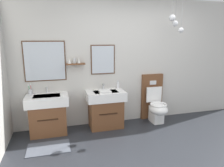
% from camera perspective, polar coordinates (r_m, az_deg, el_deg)
% --- Properties ---
extents(ground_plane, '(6.39, 4.93, 0.10)m').
position_cam_1_polar(ground_plane, '(3.32, 18.13, -21.22)').
color(ground_plane, '#23262B').
rests_on(ground_plane, ground).
extents(wall_back, '(5.19, 0.65, 2.56)m').
position_cam_1_polar(wall_back, '(4.40, 6.07, 6.16)').
color(wall_back, beige).
rests_on(wall_back, ground).
extents(bath_mat, '(0.68, 0.44, 0.01)m').
position_cam_1_polar(bath_mat, '(3.66, -17.19, -16.74)').
color(bath_mat, '#474C56').
rests_on(bath_mat, ground).
extents(vanity_sink_left, '(0.76, 0.49, 0.74)m').
position_cam_1_polar(vanity_sink_left, '(4.04, -17.36, -7.90)').
color(vanity_sink_left, brown).
rests_on(vanity_sink_left, ground).
extents(tap_on_left_sink, '(0.03, 0.13, 0.11)m').
position_cam_1_polar(tap_on_left_sink, '(4.09, -17.67, -1.55)').
color(tap_on_left_sink, silver).
rests_on(tap_on_left_sink, vanity_sink_left).
extents(vanity_sink_right, '(0.76, 0.49, 0.74)m').
position_cam_1_polar(vanity_sink_right, '(4.14, -1.81, -6.82)').
color(vanity_sink_right, brown).
rests_on(vanity_sink_right, ground).
extents(tap_on_right_sink, '(0.03, 0.13, 0.11)m').
position_cam_1_polar(tap_on_right_sink, '(4.19, -2.42, -0.64)').
color(tap_on_right_sink, silver).
rests_on(tap_on_right_sink, vanity_sink_right).
extents(toilet, '(0.48, 0.62, 1.00)m').
position_cam_1_polar(toilet, '(4.52, 11.85, -5.62)').
color(toilet, brown).
rests_on(toilet, ground).
extents(toothbrush_cup, '(0.07, 0.07, 0.20)m').
position_cam_1_polar(toothbrush_cup, '(4.11, -21.82, -2.05)').
color(toothbrush_cup, silver).
rests_on(toothbrush_cup, vanity_sink_left).
extents(soap_dispenser, '(0.06, 0.06, 0.17)m').
position_cam_1_polar(soap_dispenser, '(4.27, 1.62, -0.39)').
color(soap_dispenser, white).
rests_on(soap_dispenser, vanity_sink_right).
extents(folded_hand_towel, '(0.22, 0.16, 0.04)m').
position_cam_1_polar(folded_hand_towel, '(3.89, -1.92, -2.39)').
color(folded_hand_towel, white).
rests_on(folded_hand_towel, vanity_sink_right).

